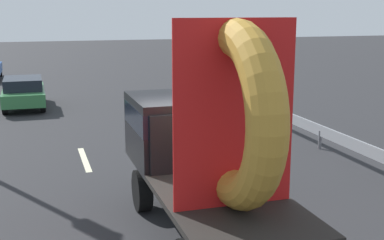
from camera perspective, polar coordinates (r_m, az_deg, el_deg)
The scene contains 6 objects.
ground_plane at distance 10.07m, azimuth 2.47°, elevation -11.38°, with size 120.00×120.00×0.00m, color #28282B.
flatbed_truck at distance 9.23m, azimuth 1.14°, elevation -2.06°, with size 2.02×5.34×3.90m.
distant_sedan at distance 22.49m, azimuth -18.09°, elevation 2.99°, with size 1.65×3.85×1.26m.
guardrail at distance 17.06m, azimuth 10.86°, elevation 0.13°, with size 0.10×14.46×0.71m.
lane_dash_left_far at distance 14.44m, azimuth -11.77°, elevation -4.27°, with size 2.39×0.16×0.01m, color beige.
lane_dash_right_far at distance 15.68m, azimuth -0.14°, elevation -2.69°, with size 2.35×0.16×0.01m, color beige.
Camera 1 is at (-3.13, -8.69, 4.02)m, focal length 48.36 mm.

